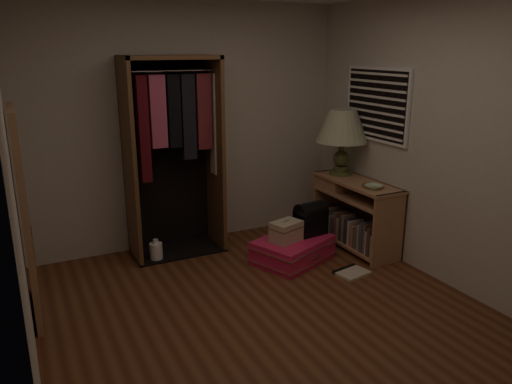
# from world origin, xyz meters

# --- Properties ---
(ground) EXTENTS (4.00, 4.00, 0.00)m
(ground) POSITION_xyz_m (0.00, 0.00, 0.00)
(ground) COLOR #572E19
(ground) RESTS_ON ground
(room_walls) EXTENTS (3.52, 4.02, 2.60)m
(room_walls) POSITION_xyz_m (0.08, 0.04, 1.50)
(room_walls) COLOR beige
(room_walls) RESTS_ON ground
(console_bookshelf) EXTENTS (0.42, 1.12, 0.75)m
(console_bookshelf) POSITION_xyz_m (1.54, 1.04, 0.39)
(console_bookshelf) COLOR #A97651
(console_bookshelf) RESTS_ON ground
(open_wardrobe) EXTENTS (1.02, 0.50, 2.05)m
(open_wardrobe) POSITION_xyz_m (-0.21, 1.77, 1.21)
(open_wardrobe) COLOR brown
(open_wardrobe) RESTS_ON ground
(floor_mirror) EXTENTS (0.06, 0.80, 1.70)m
(floor_mirror) POSITION_xyz_m (-1.70, 1.00, 0.85)
(floor_mirror) COLOR #9F724D
(floor_mirror) RESTS_ON ground
(pink_suitcase) EXTENTS (0.94, 0.82, 0.24)m
(pink_suitcase) POSITION_xyz_m (0.73, 0.97, 0.12)
(pink_suitcase) COLOR #E21B53
(pink_suitcase) RESTS_ON ground
(train_case) EXTENTS (0.36, 0.30, 0.22)m
(train_case) POSITION_xyz_m (0.64, 0.95, 0.34)
(train_case) COLOR #BEAF91
(train_case) RESTS_ON pink_suitcase
(black_bag) EXTENTS (0.34, 0.24, 0.35)m
(black_bag) POSITION_xyz_m (0.97, 1.02, 0.42)
(black_bag) COLOR black
(black_bag) RESTS_ON pink_suitcase
(table_lamp) EXTENTS (0.64, 0.64, 0.72)m
(table_lamp) POSITION_xyz_m (1.54, 1.32, 1.28)
(table_lamp) COLOR #495127
(table_lamp) RESTS_ON console_bookshelf
(brass_tray) EXTENTS (0.27, 0.27, 0.01)m
(brass_tray) POSITION_xyz_m (1.54, 0.75, 0.76)
(brass_tray) COLOR #AC8842
(brass_tray) RESTS_ON console_bookshelf
(ceramic_bowl) EXTENTS (0.21, 0.21, 0.04)m
(ceramic_bowl) POSITION_xyz_m (1.49, 0.68, 0.77)
(ceramic_bowl) COLOR #B4D8B5
(ceramic_bowl) RESTS_ON console_bookshelf
(white_jug) EXTENTS (0.17, 0.17, 0.23)m
(white_jug) POSITION_xyz_m (-0.53, 1.60, 0.10)
(white_jug) COLOR white
(white_jug) RESTS_ON ground
(floor_book) EXTENTS (0.34, 0.29, 0.03)m
(floor_book) POSITION_xyz_m (1.09, 0.45, 0.01)
(floor_book) COLOR beige
(floor_book) RESTS_ON ground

